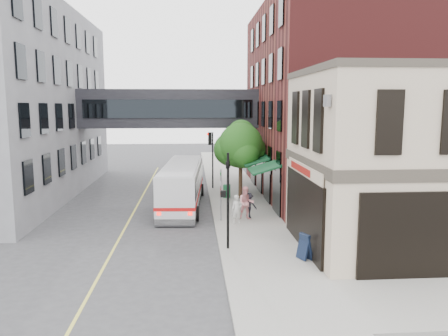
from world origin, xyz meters
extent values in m
plane|color=#38383A|center=(0.00, 0.00, 0.00)|extent=(120.00, 120.00, 0.00)
cube|color=gray|center=(2.00, 14.00, 0.07)|extent=(4.00, 60.00, 0.15)
cube|color=#BCAC90|center=(9.00, 2.00, 4.08)|extent=(10.00, 8.00, 8.15)
cube|color=#38332B|center=(9.00, 2.00, 4.15)|extent=(10.12, 8.12, 0.50)
cube|color=#38332B|center=(9.00, 2.00, 8.30)|extent=(10.12, 8.12, 0.30)
cube|color=black|center=(3.94, 2.00, 1.85)|extent=(0.14, 6.40, 3.40)
cube|color=black|center=(3.90, 2.00, 1.85)|extent=(0.04, 5.90, 3.00)
cube|color=maroon|center=(3.88, 2.60, 3.80)|extent=(0.03, 3.60, 0.32)
cube|color=#541A1A|center=(10.00, 15.00, 7.00)|extent=(12.00, 18.00, 14.00)
cube|color=#0B3317|center=(3.14, 13.75, 3.00)|extent=(1.80, 13.00, 0.40)
cube|color=black|center=(-3.00, 18.00, 6.50)|extent=(14.00, 3.00, 3.00)
cube|color=black|center=(-3.00, 16.45, 6.50)|extent=(13.00, 0.08, 1.40)
cube|color=black|center=(-3.00, 19.55, 6.50)|extent=(13.00, 0.08, 1.40)
cylinder|color=black|center=(0.40, 2.00, 2.40)|extent=(0.12, 0.12, 4.50)
cube|color=black|center=(0.18, 2.00, 2.75)|extent=(0.25, 0.22, 0.30)
imported|color=black|center=(0.40, 2.00, 4.25)|extent=(0.20, 0.16, 1.00)
cylinder|color=black|center=(0.40, 17.00, 2.40)|extent=(0.12, 0.12, 4.50)
cube|color=black|center=(0.18, 17.00, 2.75)|extent=(0.25, 0.22, 0.30)
cube|color=black|center=(0.18, 17.00, 4.15)|extent=(0.28, 0.28, 1.00)
sphere|color=#FF0C05|center=(0.02, 17.00, 4.50)|extent=(0.18, 0.18, 0.18)
cylinder|color=gray|center=(0.40, 7.00, 1.65)|extent=(0.08, 0.08, 3.00)
cube|color=white|center=(0.38, 7.00, 2.35)|extent=(0.03, 0.75, 0.22)
cube|color=#0C591E|center=(0.38, 7.00, 2.90)|extent=(0.03, 0.70, 0.18)
cube|color=#B20C0C|center=(0.38, 7.00, 1.85)|extent=(0.03, 0.30, 0.40)
cylinder|color=#382619|center=(2.20, 13.00, 1.55)|extent=(0.28, 0.28, 2.80)
sphere|color=#144D15|center=(2.20, 13.00, 3.95)|extent=(3.20, 3.20, 3.20)
sphere|color=#144D15|center=(3.00, 13.50, 3.55)|extent=(2.20, 2.20, 2.20)
sphere|color=#144D15|center=(1.50, 13.30, 3.65)|extent=(2.40, 2.40, 2.40)
sphere|color=#144D15|center=(2.30, 13.60, 4.75)|extent=(2.00, 2.00, 2.00)
cube|color=#D8CC4C|center=(-5.00, 10.00, 0.01)|extent=(0.12, 40.00, 0.01)
cube|color=silver|center=(-1.91, 11.32, 1.50)|extent=(2.93, 10.60, 2.64)
cube|color=black|center=(-1.91, 11.32, 1.96)|extent=(2.97, 10.42, 0.96)
cube|color=#B20C0C|center=(-1.91, 11.32, 1.05)|extent=(2.99, 10.62, 0.20)
cylinder|color=black|center=(-3.29, 7.57, 0.46)|extent=(0.33, 0.93, 0.91)
cylinder|color=black|center=(-1.01, 7.43, 0.46)|extent=(0.33, 0.93, 0.91)
cylinder|color=black|center=(-2.83, 14.85, 0.46)|extent=(0.33, 0.93, 0.91)
cylinder|color=black|center=(-0.56, 14.71, 0.46)|extent=(0.33, 0.93, 0.91)
imported|color=beige|center=(1.26, 6.30, 0.96)|extent=(0.62, 0.43, 1.63)
imported|color=pink|center=(1.89, 7.14, 1.12)|extent=(1.01, 0.83, 1.94)
imported|color=black|center=(2.08, 7.44, 0.91)|extent=(1.09, 0.80, 1.52)
cube|color=#155C2F|center=(1.24, 13.29, 0.62)|extent=(0.55, 0.51, 0.95)
cube|color=black|center=(3.60, 0.32, 0.72)|extent=(0.63, 0.74, 1.13)
camera|label=1|loc=(-1.21, -17.59, 6.79)|focal=35.00mm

